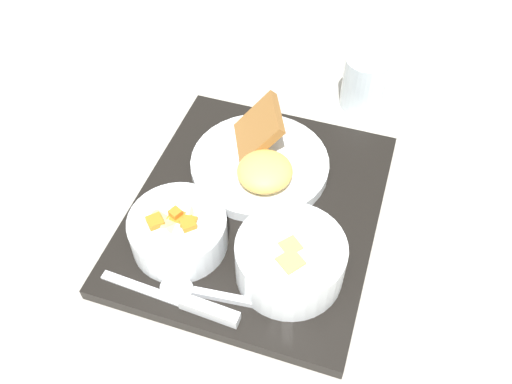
% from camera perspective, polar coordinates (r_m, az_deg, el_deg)
% --- Properties ---
extents(ground_plane, '(4.00, 4.00, 0.00)m').
position_cam_1_polar(ground_plane, '(0.75, 0.00, -2.37)').
color(ground_plane, '#ADA89E').
extents(serving_tray, '(0.39, 0.34, 0.02)m').
position_cam_1_polar(serving_tray, '(0.74, 0.00, -1.94)').
color(serving_tray, black).
rests_on(serving_tray, ground_plane).
extents(bowl_salad, '(0.12, 0.12, 0.06)m').
position_cam_1_polar(bowl_salad, '(0.68, -8.19, -3.97)').
color(bowl_salad, silver).
rests_on(bowl_salad, serving_tray).
extents(bowl_soup, '(0.13, 0.13, 0.06)m').
position_cam_1_polar(bowl_soup, '(0.65, 3.64, -6.97)').
color(bowl_soup, silver).
rests_on(bowl_soup, serving_tray).
extents(plate_main, '(0.20, 0.20, 0.08)m').
position_cam_1_polar(plate_main, '(0.77, 0.46, 3.12)').
color(plate_main, silver).
rests_on(plate_main, serving_tray).
extents(knife, '(0.02, 0.18, 0.01)m').
position_cam_1_polar(knife, '(0.65, -6.28, -11.85)').
color(knife, silver).
rests_on(knife, serving_tray).
extents(spoon, '(0.04, 0.14, 0.01)m').
position_cam_1_polar(spoon, '(0.66, -6.18, -10.40)').
color(spoon, silver).
rests_on(spoon, serving_tray).
extents(glass_water, '(0.07, 0.07, 0.09)m').
position_cam_1_polar(glass_water, '(0.90, 11.26, 11.02)').
color(glass_water, silver).
rests_on(glass_water, ground_plane).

